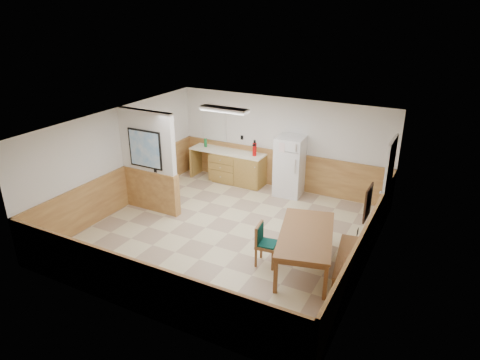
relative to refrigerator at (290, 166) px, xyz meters
The scene contains 20 objects.
ground 2.78m from the refrigerator, 98.56° to the right, with size 6.00×6.00×0.00m, color beige.
ceiling 3.16m from the refrigerator, 98.56° to the right, with size 6.00×6.00×0.02m, color white.
back_wall 0.71m from the refrigerator, 136.91° to the left, with size 6.00×0.02×2.50m, color white.
right_wall 3.73m from the refrigerator, 45.28° to the right, with size 0.02×6.00×2.50m, color white.
left_wall 4.32m from the refrigerator, 142.24° to the right, with size 0.02×6.00×2.50m, color white.
wainscot_back 0.60m from the refrigerator, 138.49° to the left, with size 6.00×0.04×1.00m, color tan.
wainscot_right 3.70m from the refrigerator, 45.50° to the right, with size 0.04×6.00×1.00m, color tan.
wainscot_left 4.29m from the refrigerator, 142.08° to the right, with size 0.04×6.00×1.00m, color tan.
partition_wall 3.62m from the refrigerator, 137.38° to the right, with size 1.50×0.20×2.50m.
kitchen_counter 1.64m from the refrigerator, behind, with size 2.20×0.61×1.00m.
exterior_door 2.68m from the refrigerator, 15.86° to the right, with size 0.07×1.02×2.15m.
kitchen_window 2.63m from the refrigerator, behind, with size 0.80×0.04×1.00m.
wall_painting 3.97m from the refrigerator, 48.74° to the right, with size 0.04×0.50×0.60m.
fluorescent_fixture 2.44m from the refrigerator, 131.96° to the right, with size 1.20×0.30×0.09m.
refrigerator is the anchor object (origin of this frame).
dining_table 3.43m from the refrigerator, 63.19° to the right, with size 1.44×2.14×0.75m.
dining_bench 3.83m from the refrigerator, 52.25° to the right, with size 0.58×1.60×0.45m.
dining_chair 3.42m from the refrigerator, 76.80° to the right, with size 0.59×0.44×0.85m.
fire_extinguisher 1.09m from the refrigerator, behind, with size 0.14×0.14×0.44m.
soap_bottle 2.64m from the refrigerator, behind, with size 0.08×0.08×0.25m, color #167B36.
Camera 1 is at (4.11, -7.24, 4.76)m, focal length 32.00 mm.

